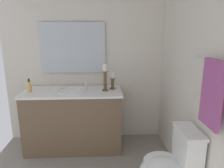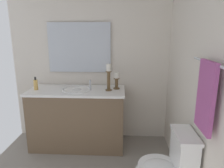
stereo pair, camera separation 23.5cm
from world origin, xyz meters
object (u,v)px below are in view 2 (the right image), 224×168
at_px(candle_holder_tall, 117,80).
at_px(soap_bottle, 36,84).
at_px(mirror, 79,48).
at_px(towel_near_vanity, 206,97).
at_px(vanity_cabinet, 78,118).
at_px(sink_basin, 77,92).
at_px(candle_holder_short, 109,76).
at_px(towel_bar, 212,64).

distance_m(candle_holder_tall, soap_bottle, 1.12).
relative_size(candle_holder_tall, soap_bottle, 1.30).
height_order(mirror, towel_near_vanity, mirror).
bearing_deg(mirror, candle_holder_tall, 69.49).
height_order(vanity_cabinet, sink_basin, sink_basin).
bearing_deg(candle_holder_short, mirror, -123.25).
bearing_deg(soap_bottle, candle_holder_short, 90.99).
bearing_deg(candle_holder_short, soap_bottle, -89.01).
xyz_separation_m(sink_basin, towel_bar, (1.24, 1.27, 0.60)).
relative_size(mirror, candle_holder_short, 2.51).
height_order(candle_holder_short, soap_bottle, candle_holder_short).
bearing_deg(candle_holder_tall, vanity_cabinet, -82.34).
distance_m(candle_holder_tall, towel_near_vanity, 1.50).
xyz_separation_m(sink_basin, candle_holder_tall, (-0.07, 0.55, 0.16)).
bearing_deg(towel_near_vanity, sink_basin, -134.79).
bearing_deg(vanity_cabinet, candle_holder_tall, 97.66).
height_order(mirror, towel_bar, mirror).
height_order(sink_basin, soap_bottle, soap_bottle).
distance_m(vanity_cabinet, sink_basin, 0.38).
distance_m(vanity_cabinet, towel_bar, 2.03).
bearing_deg(sink_basin, soap_bottle, -87.00).
distance_m(mirror, candle_holder_short, 0.64).
distance_m(vanity_cabinet, towel_near_vanity, 1.91).
bearing_deg(towel_bar, towel_near_vanity, -90.00).
bearing_deg(vanity_cabinet, towel_near_vanity, 45.24).
xyz_separation_m(soap_bottle, towel_near_vanity, (1.21, 1.81, 0.23)).
bearing_deg(vanity_cabinet, towel_bar, 45.65).
bearing_deg(towel_bar, soap_bottle, -123.48).
xyz_separation_m(candle_holder_tall, candle_holder_short, (0.09, -0.11, 0.07)).
distance_m(vanity_cabinet, candle_holder_short, 0.76).
bearing_deg(candle_holder_short, towel_near_vanity, 33.26).
height_order(candle_holder_tall, towel_near_vanity, towel_near_vanity).
bearing_deg(candle_holder_tall, candle_holder_short, -50.62).
relative_size(vanity_cabinet, mirror, 1.47).
distance_m(sink_basin, candle_holder_tall, 0.58).
xyz_separation_m(vanity_cabinet, candle_holder_short, (0.01, 0.45, 0.62)).
relative_size(mirror, towel_near_vanity, 1.70).
height_order(sink_basin, towel_bar, towel_bar).
bearing_deg(candle_holder_short, vanity_cabinet, -91.56).
relative_size(vanity_cabinet, towel_near_vanity, 2.49).
bearing_deg(candle_holder_tall, towel_near_vanity, 28.06).
bearing_deg(candle_holder_tall, sink_basin, -82.32).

